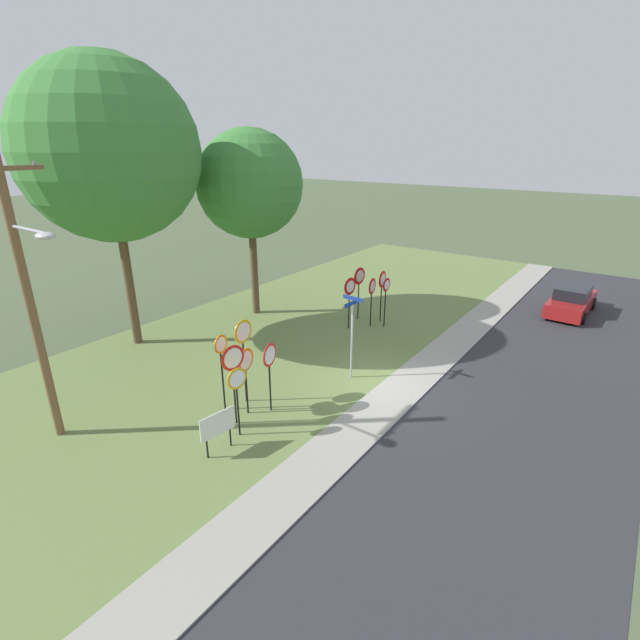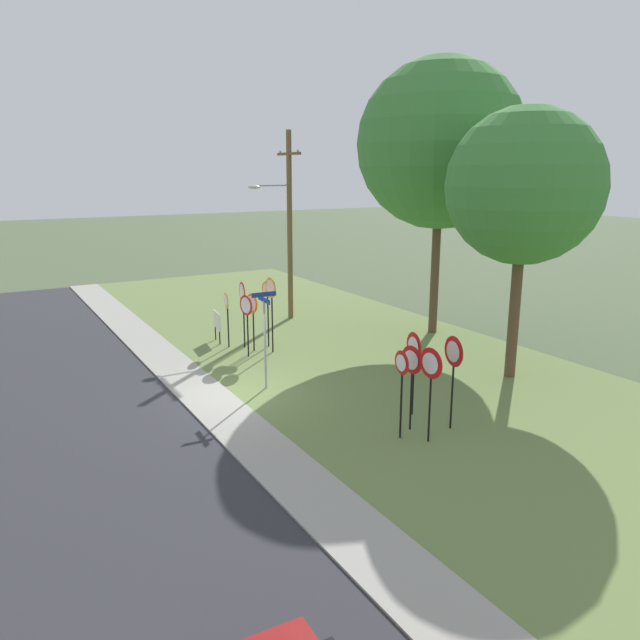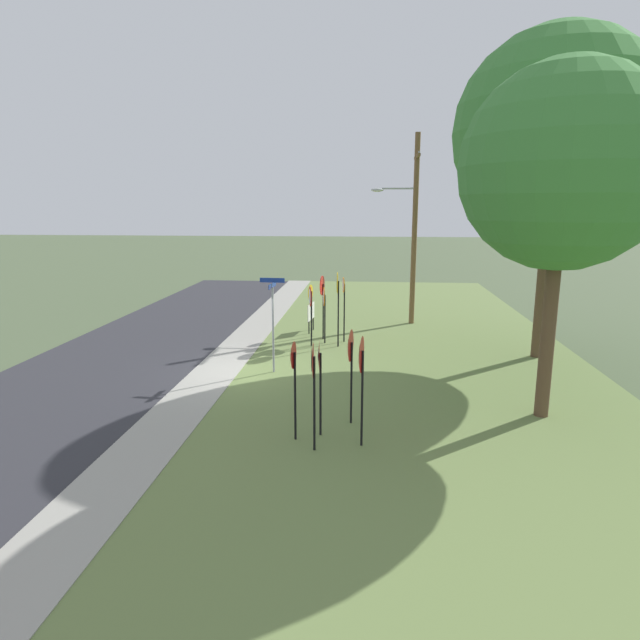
% 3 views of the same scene
% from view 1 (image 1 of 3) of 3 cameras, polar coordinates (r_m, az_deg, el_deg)
% --- Properties ---
extents(ground_plane, '(160.00, 160.00, 0.00)m').
position_cam_1_polar(ground_plane, '(16.91, 7.23, -8.08)').
color(ground_plane, '#4C5B3D').
extents(road_asphalt, '(44.00, 6.40, 0.01)m').
position_cam_1_polar(road_asphalt, '(15.58, 23.21, -12.53)').
color(road_asphalt, '#2D2D33').
rests_on(road_asphalt, ground_plane).
extents(sidewalk_strip, '(44.00, 1.60, 0.06)m').
position_cam_1_polar(sidewalk_strip, '(16.59, 9.68, -8.73)').
color(sidewalk_strip, '#99968C').
rests_on(sidewalk_strip, ground_plane).
extents(grass_median, '(44.00, 12.00, 0.04)m').
position_cam_1_polar(grass_median, '(20.11, -7.87, -3.13)').
color(grass_median, olive).
rests_on(grass_median, ground_plane).
extents(stop_sign_near_left, '(0.74, 0.13, 2.27)m').
position_cam_1_polar(stop_sign_near_left, '(14.55, -9.10, -5.75)').
color(stop_sign_near_left, black).
rests_on(stop_sign_near_left, grass_median).
extents(stop_sign_near_right, '(0.60, 0.13, 2.63)m').
position_cam_1_polar(stop_sign_near_right, '(14.80, -12.04, -4.56)').
color(stop_sign_near_right, black).
rests_on(stop_sign_near_right, grass_median).
extents(stop_sign_far_left, '(0.65, 0.13, 2.22)m').
position_cam_1_polar(stop_sign_far_left, '(13.55, -10.16, -8.23)').
color(stop_sign_far_left, black).
rests_on(stop_sign_far_left, grass_median).
extents(stop_sign_far_center, '(0.80, 0.14, 2.64)m').
position_cam_1_polar(stop_sign_far_center, '(13.95, -10.64, -5.73)').
color(stop_sign_far_center, black).
rests_on(stop_sign_far_center, grass_median).
extents(stop_sign_far_right, '(0.75, 0.18, 2.36)m').
position_cam_1_polar(stop_sign_far_right, '(14.57, -6.21, -5.23)').
color(stop_sign_far_right, black).
rests_on(stop_sign_far_right, grass_median).
extents(stop_sign_center_tall, '(0.79, 0.10, 2.93)m').
position_cam_1_polar(stop_sign_center_tall, '(15.02, -9.41, -2.74)').
color(stop_sign_center_tall, black).
rests_on(stop_sign_center_tall, grass_median).
extents(yield_sign_near_left, '(0.77, 0.12, 2.36)m').
position_cam_1_polar(yield_sign_near_left, '(21.48, 6.45, 3.60)').
color(yield_sign_near_left, black).
rests_on(yield_sign_near_left, grass_median).
extents(yield_sign_near_right, '(0.81, 0.11, 2.53)m').
position_cam_1_polar(yield_sign_near_right, '(22.11, 7.69, 4.42)').
color(yield_sign_near_right, black).
rests_on(yield_sign_near_right, grass_median).
extents(yield_sign_far_left, '(0.64, 0.11, 2.39)m').
position_cam_1_polar(yield_sign_far_left, '(21.47, 8.16, 3.53)').
color(yield_sign_far_left, black).
rests_on(yield_sign_far_left, grass_median).
extents(yield_sign_far_right, '(0.83, 0.13, 2.60)m').
position_cam_1_polar(yield_sign_far_right, '(22.31, 4.89, 4.85)').
color(yield_sign_far_right, black).
rests_on(yield_sign_far_right, grass_median).
extents(yield_sign_center, '(0.80, 0.14, 2.44)m').
position_cam_1_polar(yield_sign_center, '(21.14, 3.72, 3.61)').
color(yield_sign_center, black).
rests_on(yield_sign_center, grass_median).
extents(street_name_post, '(0.96, 0.82, 3.15)m').
position_cam_1_polar(street_name_post, '(16.54, 3.96, -1.32)').
color(street_name_post, '#9EA0A8').
rests_on(street_name_post, grass_median).
extents(utility_pole, '(2.10, 2.12, 8.58)m').
position_cam_1_polar(utility_pole, '(14.36, -32.30, 3.60)').
color(utility_pole, brown).
rests_on(utility_pole, grass_median).
extents(notice_board, '(1.09, 0.18, 1.25)m').
position_cam_1_polar(notice_board, '(13.37, -12.51, -12.65)').
color(notice_board, black).
rests_on(notice_board, grass_median).
extents(oak_tree_left, '(6.81, 6.81, 11.25)m').
position_cam_1_polar(oak_tree_left, '(20.14, -24.56, 18.39)').
color(oak_tree_left, brown).
rests_on(oak_tree_left, grass_median).
extents(oak_tree_right, '(4.99, 4.99, 8.83)m').
position_cam_1_polar(oak_tree_right, '(22.61, -8.65, 16.17)').
color(oak_tree_right, brown).
rests_on(oak_tree_right, grass_median).
extents(parked_sedan_distant, '(4.34, 2.00, 1.39)m').
position_cam_1_polar(parked_sedan_distant, '(26.85, 28.54, 2.10)').
color(parked_sedan_distant, maroon).
rests_on(parked_sedan_distant, road_asphalt).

